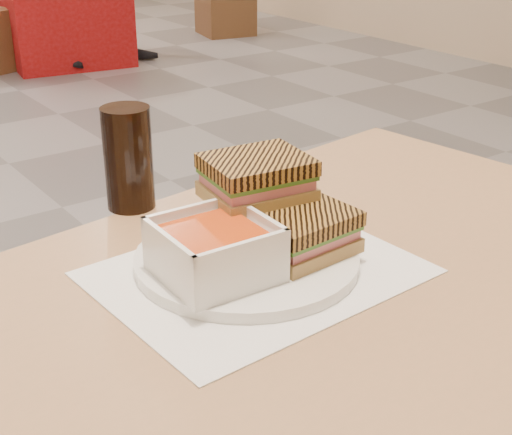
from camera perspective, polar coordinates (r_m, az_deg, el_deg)
main_table at (r=0.95m, az=2.65°, el=-12.14°), size 1.28×0.85×0.75m
tray_liner at (r=0.94m, az=0.07°, el=-4.21°), size 0.39×0.31×0.00m
plate at (r=0.95m, az=-0.71°, el=-3.20°), size 0.29×0.29×0.02m
soup_bowl at (r=0.89m, az=-3.15°, el=-2.65°), size 0.13×0.13×0.07m
panini_lower at (r=0.95m, az=3.54°, el=-1.10°), size 0.13×0.11×0.06m
panini_upper at (r=0.97m, az=0.07°, el=3.00°), size 0.14×0.12×0.06m
cola_glass at (r=1.12m, az=-9.70°, el=4.47°), size 0.07×0.07×0.15m
bg_table_1 at (r=5.60m, az=-14.44°, el=14.91°), size 0.91×0.91×0.70m
bg_chair_1r at (r=6.49m, az=-2.35°, el=15.76°), size 0.48×0.48×0.46m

